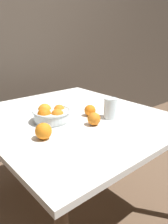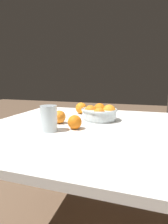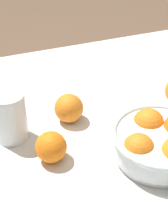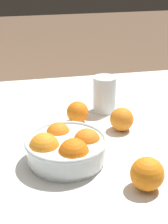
% 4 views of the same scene
% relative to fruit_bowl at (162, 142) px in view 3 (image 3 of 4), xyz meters
% --- Properties ---
extents(dining_table, '(1.05, 1.19, 0.72)m').
position_rel_fruit_bowl_xyz_m(dining_table, '(0.15, -0.00, -0.11)').
color(dining_table, white).
rests_on(dining_table, ground_plane).
extents(fruit_bowl, '(0.22, 0.22, 0.10)m').
position_rel_fruit_bowl_xyz_m(fruit_bowl, '(0.00, 0.00, 0.00)').
color(fruit_bowl, silver).
rests_on(fruit_bowl, dining_table).
extents(juice_glass, '(0.08, 0.08, 0.12)m').
position_rel_fruit_bowl_xyz_m(juice_glass, '(0.30, -0.19, 0.01)').
color(juice_glass, '#F4A314').
rests_on(juice_glass, dining_table).
extents(orange_loose_near_bowl, '(0.07, 0.07, 0.07)m').
position_rel_fruit_bowl_xyz_m(orange_loose_near_bowl, '(0.15, -0.20, -0.01)').
color(orange_loose_near_bowl, orange).
rests_on(orange_loose_near_bowl, dining_table).
extents(orange_loose_aside, '(0.07, 0.07, 0.07)m').
position_rel_fruit_bowl_xyz_m(orange_loose_aside, '(0.23, -0.08, -0.01)').
color(orange_loose_aside, orange).
rests_on(orange_loose_aside, dining_table).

